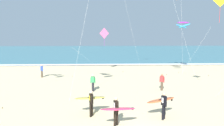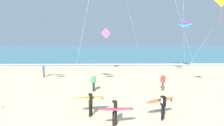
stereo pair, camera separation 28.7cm
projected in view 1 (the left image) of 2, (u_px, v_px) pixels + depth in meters
name	position (u px, v px, depth m)	size (l,w,h in m)	color
ocean_water	(108.00, 51.00, 67.97)	(160.00, 60.00, 0.08)	teal
shoreline_foam	(111.00, 64.00, 38.53)	(160.00, 1.73, 0.01)	white
surfer_lead	(117.00, 109.00, 12.76)	(2.13, 1.13, 1.71)	black
surfer_trailing	(162.00, 102.00, 14.07)	(2.03, 1.18, 1.71)	black
surfer_third	(91.00, 100.00, 14.56)	(2.14, 1.17, 1.71)	black
kite_diamond_golden_far	(223.00, 5.00, 17.64)	(4.92, 2.07, 8.41)	yellow
kite_diamond_rose_outer	(104.00, 34.00, 30.03)	(4.60, 2.97, 6.04)	pink
kite_arc_violet_extra	(183.00, 25.00, 28.06)	(4.27, 2.98, 6.74)	#2D99DB
bystander_blue_top	(42.00, 71.00, 27.47)	(0.36, 0.40, 1.59)	#4C3D2D
bystander_green_top	(93.00, 83.00, 20.77)	(0.47, 0.29, 1.59)	black
bystander_red_top	(162.00, 82.00, 21.11)	(0.40, 0.36, 1.59)	#4C3D2D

